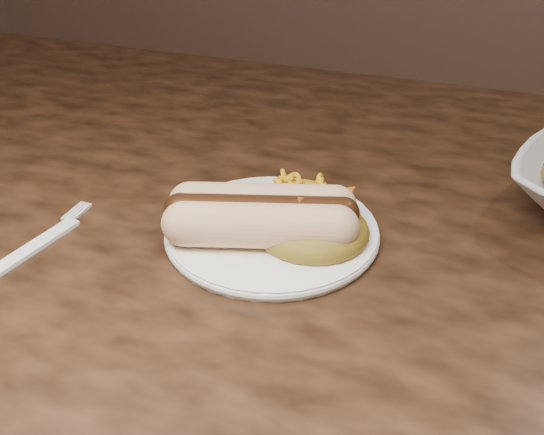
% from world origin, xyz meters
% --- Properties ---
extents(table, '(1.60, 0.90, 0.75)m').
position_xyz_m(table, '(0.00, 0.00, 0.66)').
color(table, '#4C2B18').
rests_on(table, floor).
extents(plate, '(0.21, 0.21, 0.01)m').
position_xyz_m(plate, '(0.08, -0.03, 0.76)').
color(plate, white).
rests_on(plate, table).
extents(hotdog, '(0.15, 0.11, 0.04)m').
position_xyz_m(hotdog, '(0.07, -0.05, 0.78)').
color(hotdog, '#F2C48E').
rests_on(hotdog, plate).
extents(mac_and_cheese, '(0.09, 0.08, 0.03)m').
position_xyz_m(mac_and_cheese, '(0.09, 0.02, 0.77)').
color(mac_and_cheese, yellow).
rests_on(mac_and_cheese, plate).
extents(sour_cream, '(0.05, 0.05, 0.03)m').
position_xyz_m(sour_cream, '(0.01, -0.01, 0.77)').
color(sour_cream, white).
rests_on(sour_cream, plate).
extents(taco_salad, '(0.11, 0.10, 0.05)m').
position_xyz_m(taco_salad, '(0.12, -0.03, 0.78)').
color(taco_salad, '#9F2A0C').
rests_on(taco_salad, plate).
extents(fork, '(0.04, 0.14, 0.00)m').
position_xyz_m(fork, '(-0.12, -0.12, 0.75)').
color(fork, white).
rests_on(fork, table).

